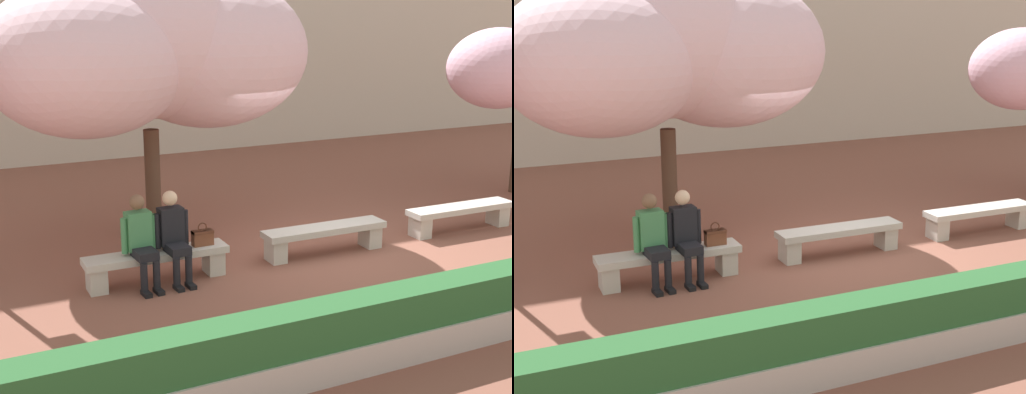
% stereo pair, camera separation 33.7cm
% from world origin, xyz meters
% --- Properties ---
extents(ground_plane, '(100.00, 100.00, 0.00)m').
position_xyz_m(ground_plane, '(0.00, 0.00, 0.00)').
color(ground_plane, brown).
extents(stone_bench_west_end, '(2.05, 0.45, 0.45)m').
position_xyz_m(stone_bench_west_end, '(-2.74, 0.00, 0.31)').
color(stone_bench_west_end, '#BCB7AD').
rests_on(stone_bench_west_end, ground).
extents(stone_bench_near_west, '(2.05, 0.45, 0.45)m').
position_xyz_m(stone_bench_near_west, '(0.00, 0.00, 0.31)').
color(stone_bench_near_west, '#BCB7AD').
rests_on(stone_bench_near_west, ground).
extents(stone_bench_center, '(2.05, 0.45, 0.45)m').
position_xyz_m(stone_bench_center, '(2.74, 0.00, 0.31)').
color(stone_bench_center, '#BCB7AD').
rests_on(stone_bench_center, ground).
extents(person_seated_left, '(0.51, 0.70, 1.29)m').
position_xyz_m(person_seated_left, '(-2.98, -0.05, 0.70)').
color(person_seated_left, black).
rests_on(person_seated_left, ground).
extents(person_seated_right, '(0.51, 0.69, 1.29)m').
position_xyz_m(person_seated_right, '(-2.51, -0.05, 0.70)').
color(person_seated_right, black).
rests_on(person_seated_right, ground).
extents(handbag, '(0.30, 0.15, 0.34)m').
position_xyz_m(handbag, '(-2.06, -0.02, 0.58)').
color(handbag, brown).
rests_on(handbag, stone_bench_west_end).
extents(cherry_tree_main, '(5.34, 3.54, 4.52)m').
position_xyz_m(cherry_tree_main, '(-2.09, 1.90, 3.10)').
color(cherry_tree_main, '#513828').
rests_on(cherry_tree_main, ground).
extents(planter_hedge_foreground, '(11.76, 0.50, 0.80)m').
position_xyz_m(planter_hedge_foreground, '(0.00, -3.31, 0.39)').
color(planter_hedge_foreground, '#BCB7AD').
rests_on(planter_hedge_foreground, ground).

